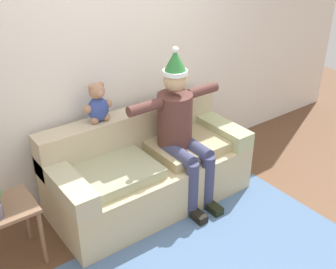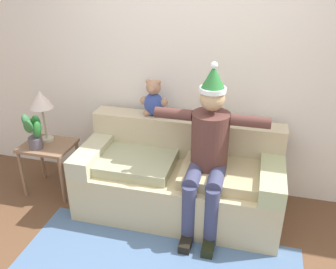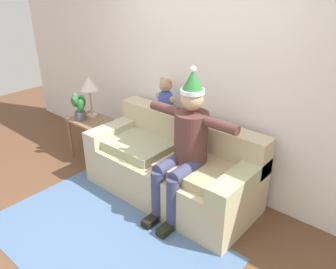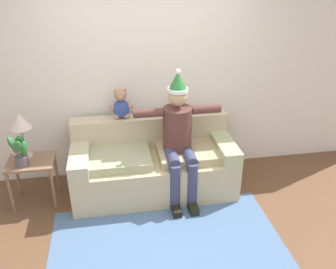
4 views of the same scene
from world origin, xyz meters
The scene contains 8 objects.
back_wall centered at (0.00, 1.55, 1.35)m, with size 7.00×0.10×2.70m, color white.
couch centered at (0.00, 1.02, 0.35)m, with size 1.95×0.88×0.87m.
person_seated centered at (0.29, 0.86, 0.80)m, with size 1.02×0.77×1.55m.
teddy_bear centered at (-0.34, 1.30, 1.04)m, with size 0.29×0.17×0.38m.
side_table centered at (-1.42, 0.98, 0.46)m, with size 0.52×0.43×0.56m.
table_lamp centered at (-1.47, 1.06, 1.00)m, with size 0.24×0.24×0.56m.
potted_plant centered at (-1.48, 0.88, 0.74)m, with size 0.23×0.23×0.38m.
candle_tall centered at (-1.56, 0.96, 0.69)m, with size 0.04×0.04×0.21m.
Camera 2 is at (0.65, -1.95, 2.31)m, focal length 38.64 mm.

